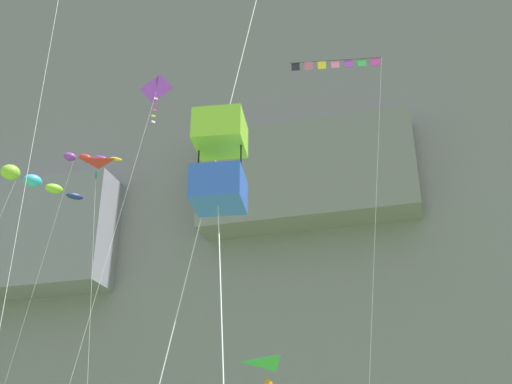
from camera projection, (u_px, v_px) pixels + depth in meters
cliff_face at (335, 187)px, 59.98m from camera, size 180.00×31.32×59.92m
kite_diamond_high_right at (150, 112)px, 27.57m from camera, size 2.36×4.01×20.85m
kite_box_near_cliff at (220, 163)px, 7.08m from camera, size 1.64×3.18×7.59m
kite_windsock_mid_right at (30, 181)px, 26.08m from camera, size 4.25×4.28×15.77m
kite_delta_upper_mid at (97, 188)px, 28.26m from camera, size 3.53×3.21×16.71m
kite_banner_high_left at (338, 80)px, 32.52m from camera, size 4.86×4.00×24.35m
kite_windsock_low_left at (84, 159)px, 41.34m from camera, size 4.87×4.14×23.88m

